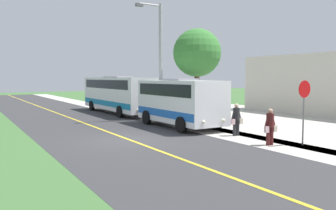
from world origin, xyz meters
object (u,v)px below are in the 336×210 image
object	(u,v)px
pedestrian_waiting	(236,119)
shuttle_bus_front	(180,100)
stop_sign	(304,101)
transit_bus_rear	(118,93)
pedestrian_with_bags	(270,126)
tree_curbside	(197,53)
street_light_pole	(159,57)

from	to	relation	value
pedestrian_waiting	shuttle_bus_front	bearing A→B (deg)	-79.88
shuttle_bus_front	stop_sign	xyz separation A→B (m)	(-1.60, 7.66, 0.34)
shuttle_bus_front	transit_bus_rear	world-z (taller)	transit_bus_rear
pedestrian_with_bags	pedestrian_waiting	size ratio (longest dim) A/B	0.98
shuttle_bus_front	pedestrian_waiting	bearing A→B (deg)	100.12
transit_bus_rear	tree_curbside	xyz separation A→B (m)	(-2.91, 7.40, 2.98)
shuttle_bus_front	street_light_pole	xyz separation A→B (m)	(-0.38, -3.23, 2.79)
pedestrian_with_bags	stop_sign	xyz separation A→B (m)	(-1.27, 0.75, 1.09)
stop_sign	pedestrian_waiting	bearing A→B (deg)	-76.17
pedestrian_with_bags	street_light_pole	distance (m)	10.73
tree_curbside	pedestrian_waiting	bearing A→B (deg)	71.77
pedestrian_waiting	pedestrian_with_bags	bearing A→B (deg)	80.94
stop_sign	tree_curbside	distance (m)	10.39
transit_bus_rear	shuttle_bus_front	bearing A→B (deg)	90.04
pedestrian_waiting	street_light_pole	world-z (taller)	street_light_pole
shuttle_bus_front	pedestrian_with_bags	xyz separation A→B (m)	(-0.33, 6.91, -0.74)
shuttle_bus_front	pedestrian_with_bags	size ratio (longest dim) A/B	4.09
street_light_pole	tree_curbside	xyz separation A→B (m)	(-2.52, 0.95, 0.29)
stop_sign	street_light_pole	world-z (taller)	street_light_pole
pedestrian_waiting	stop_sign	size ratio (longest dim) A/B	0.58
transit_bus_rear	tree_curbside	size ratio (longest dim) A/B	1.66
transit_bus_rear	pedestrian_waiting	size ratio (longest dim) A/B	6.35
transit_bus_rear	tree_curbside	world-z (taller)	tree_curbside
street_light_pole	tree_curbside	distance (m)	2.71
stop_sign	transit_bus_rear	bearing A→B (deg)	-84.71
shuttle_bus_front	stop_sign	bearing A→B (deg)	101.80
pedestrian_with_bags	shuttle_bus_front	bearing A→B (deg)	-87.27
tree_curbside	street_light_pole	bearing A→B (deg)	-20.55
transit_bus_rear	street_light_pole	distance (m)	7.00
stop_sign	tree_curbside	world-z (taller)	tree_curbside
stop_sign	tree_curbside	bearing A→B (deg)	-97.45
pedestrian_with_bags	pedestrian_waiting	bearing A→B (deg)	-99.06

